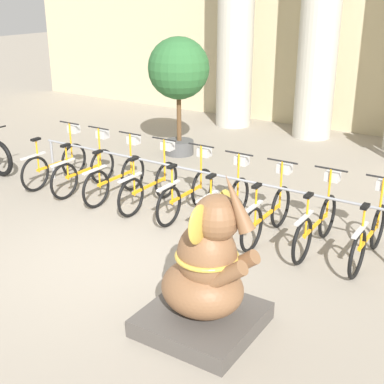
% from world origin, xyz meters
% --- Properties ---
extents(ground_plane, '(60.00, 60.00, 0.00)m').
position_xyz_m(ground_plane, '(0.00, 0.00, 0.00)').
color(ground_plane, gray).
extents(building_facade, '(20.00, 0.20, 6.00)m').
position_xyz_m(building_facade, '(0.00, 8.60, 3.00)').
color(building_facade, '#C6B78E').
rests_on(building_facade, ground_plane).
extents(column_left, '(1.16, 1.16, 5.16)m').
position_xyz_m(column_left, '(-2.20, 7.60, 2.62)').
color(column_left, '#BCB7A8').
rests_on(column_left, ground_plane).
extents(column_middle, '(1.16, 1.16, 5.16)m').
position_xyz_m(column_middle, '(0.00, 7.60, 2.62)').
color(column_middle, '#BCB7A8').
rests_on(column_middle, ground_plane).
extents(bike_rack, '(6.41, 0.05, 0.77)m').
position_xyz_m(bike_rack, '(0.09, 1.95, 0.65)').
color(bike_rack, gray).
rests_on(bike_rack, ground_plane).
extents(bicycle_0, '(0.48, 1.63, 1.08)m').
position_xyz_m(bicycle_0, '(-2.82, 1.81, 0.41)').
color(bicycle_0, black).
rests_on(bicycle_0, ground_plane).
extents(bicycle_1, '(0.48, 1.63, 1.08)m').
position_xyz_m(bicycle_1, '(-2.09, 1.82, 0.41)').
color(bicycle_1, black).
rests_on(bicycle_1, ground_plane).
extents(bicycle_2, '(0.48, 1.63, 1.08)m').
position_xyz_m(bicycle_2, '(-1.37, 1.83, 0.41)').
color(bicycle_2, black).
rests_on(bicycle_2, ground_plane).
extents(bicycle_3, '(0.48, 1.63, 1.08)m').
position_xyz_m(bicycle_3, '(-0.64, 1.85, 0.41)').
color(bicycle_3, black).
rests_on(bicycle_3, ground_plane).
extents(bicycle_4, '(0.48, 1.63, 1.08)m').
position_xyz_m(bicycle_4, '(0.09, 1.87, 0.41)').
color(bicycle_4, black).
rests_on(bicycle_4, ground_plane).
extents(bicycle_5, '(0.48, 1.63, 1.08)m').
position_xyz_m(bicycle_5, '(0.81, 1.81, 0.41)').
color(bicycle_5, black).
rests_on(bicycle_5, ground_plane).
extents(bicycle_6, '(0.48, 1.63, 1.08)m').
position_xyz_m(bicycle_6, '(1.54, 1.80, 0.41)').
color(bicycle_6, black).
rests_on(bicycle_6, ground_plane).
extents(bicycle_7, '(0.48, 1.63, 1.08)m').
position_xyz_m(bicycle_7, '(2.26, 1.84, 0.41)').
color(bicycle_7, black).
rests_on(bicycle_7, ground_plane).
extents(bicycle_8, '(0.48, 1.63, 1.08)m').
position_xyz_m(bicycle_8, '(2.99, 1.87, 0.41)').
color(bicycle_8, black).
rests_on(bicycle_8, ground_plane).
extents(elephant_statue, '(1.18, 1.18, 1.85)m').
position_xyz_m(elephant_statue, '(1.95, -0.63, 0.62)').
color(elephant_statue, '#4C4742').
rests_on(elephant_statue, ground_plane).
extents(potted_tree, '(1.30, 1.30, 2.53)m').
position_xyz_m(potted_tree, '(-1.92, 4.60, 1.78)').
color(potted_tree, '#4C4C4C').
rests_on(potted_tree, ground_plane).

